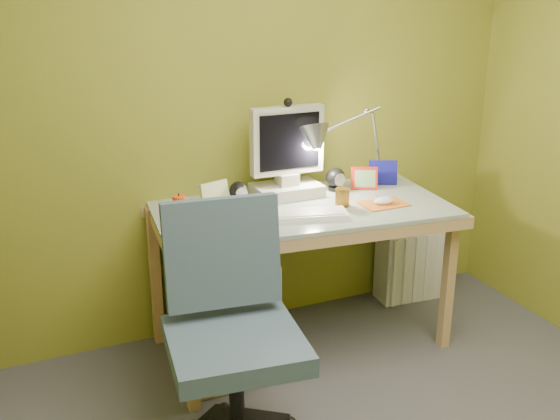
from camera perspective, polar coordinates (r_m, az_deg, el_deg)
name	(u,v)px	position (r m, az deg, el deg)	size (l,w,h in m)	color
wall_back	(232,109)	(3.35, -4.16, 8.79)	(3.20, 0.01, 2.40)	olive
desk	(301,277)	(3.35, 1.84, -5.86)	(1.43, 0.72, 0.77)	tan
monitor	(287,151)	(3.30, 0.61, 5.20)	(0.35, 0.20, 0.48)	#B8B6A6
speaker_left	(239,193)	(3.23, -3.62, 1.50)	(0.09, 0.09, 0.11)	black
speaker_right	(335,179)	(3.44, 4.85, 2.70)	(0.10, 0.10, 0.12)	black
keyboard	(299,215)	(3.05, 1.69, -0.42)	(0.45, 0.14, 0.02)	white
mousepad	(384,204)	(3.27, 9.01, 0.53)	(0.22, 0.16, 0.01)	orange
mouse	(384,201)	(3.26, 9.02, 0.79)	(0.11, 0.07, 0.04)	white
amber_tumbler	(342,197)	(3.21, 5.45, 1.10)	(0.07, 0.07, 0.09)	#875813
candle_cluster	(182,210)	(3.00, -8.55, -0.04)	(0.15, 0.13, 0.12)	#D34812
photo_frame_red	(364,178)	(3.48, 7.34, 2.76)	(0.14, 0.02, 0.12)	red
photo_frame_blue	(383,172)	(3.58, 8.95, 3.25)	(0.15, 0.02, 0.13)	navy
photo_frame_green	(215,195)	(3.17, -5.71, 1.30)	(0.15, 0.02, 0.13)	#B5BF83
desk_lamp	(365,129)	(3.48, 7.44, 7.05)	(0.58, 0.25, 0.62)	silver
task_chair	(235,339)	(2.54, -3.92, -11.18)	(0.57, 0.57, 1.04)	#3B4F61
radiator	(413,263)	(4.00, 11.52, -4.55)	(0.43, 0.17, 0.43)	silver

